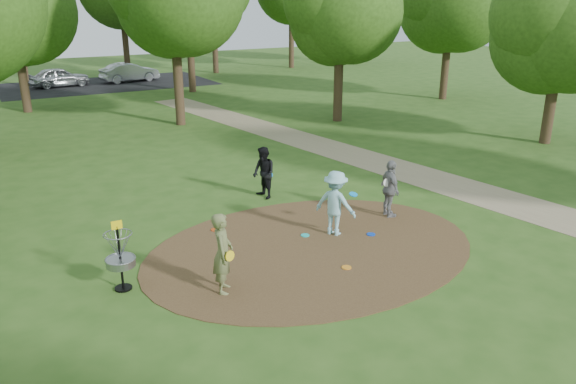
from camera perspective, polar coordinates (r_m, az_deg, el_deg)
ground at (r=13.72m, az=2.51°, el=-5.78°), size 100.00×100.00×0.00m
dirt_clearing at (r=13.72m, az=2.51°, el=-5.74°), size 8.40×8.40×0.02m
footpath at (r=19.06m, az=15.96°, el=0.79°), size 7.55×39.89×0.01m
parking_lot at (r=41.80m, az=-17.83°, el=10.39°), size 14.00×8.00×0.01m
player_observer_with_disc at (r=11.54m, az=-6.64°, el=-6.20°), size 0.66×0.75×1.73m
player_throwing_with_disc at (r=14.25m, az=4.84°, el=-1.15°), size 1.22×1.26×1.70m
player_walking_with_disc at (r=16.86m, az=-2.48°, el=1.94°), size 0.65×0.80×1.58m
player_waiting_with_disc at (r=15.63m, az=10.32°, el=0.31°), size 0.61×1.02×1.62m
disc_ground_cyan at (r=14.39m, az=1.76°, el=-4.41°), size 0.22×0.22×0.02m
disc_ground_blue at (r=14.59m, az=8.43°, el=-4.27°), size 0.22×0.22×0.02m
disc_ground_red at (r=14.84m, az=-7.42°, el=-3.81°), size 0.22×0.22×0.02m
car_left at (r=41.55m, az=-22.20°, el=10.75°), size 3.96×1.92×1.30m
car_right at (r=42.53m, az=-15.80°, el=11.62°), size 4.21×1.96×1.34m
disc_ground_orange at (r=12.82m, az=5.96°, el=-7.63°), size 0.22×0.22×0.02m
disc_golf_basket at (r=12.05m, az=-16.75°, el=-5.76°), size 0.63×0.63×1.54m
tree_ring at (r=20.67m, az=-3.76°, el=17.75°), size 37.08×45.90×9.15m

